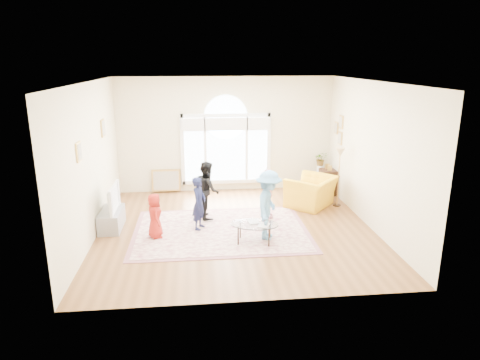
{
  "coord_description": "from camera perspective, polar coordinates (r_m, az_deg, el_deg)",
  "views": [
    {
      "loc": [
        -0.82,
        -8.85,
        3.63
      ],
      "look_at": [
        0.12,
        0.3,
        1.04
      ],
      "focal_mm": 32.0,
      "sensor_mm": 36.0,
      "label": 1
    }
  ],
  "objects": [
    {
      "name": "child_blue",
      "position": [
        8.82,
        3.82,
        -3.36
      ],
      "size": [
        0.83,
        1.07,
        1.46
      ],
      "primitive_type": "imported",
      "rotation": [
        0.0,
        0.0,
        1.23
      ],
      "color": "#5E9CCD",
      "rests_on": "area_rug"
    },
    {
      "name": "television",
      "position": [
        9.79,
        -16.92,
        -2.31
      ],
      "size": [
        0.17,
        1.01,
        0.58
      ],
      "color": "black",
      "rests_on": "tv_console"
    },
    {
      "name": "plant_pedestal",
      "position": [
        12.58,
        10.59,
        0.36
      ],
      "size": [
        0.2,
        0.2,
        0.7
      ],
      "primitive_type": "cylinder",
      "color": "white",
      "rests_on": "ground"
    },
    {
      "name": "side_cabinet",
      "position": [
        12.14,
        11.6,
        -0.25
      ],
      "size": [
        0.4,
        0.5,
        0.7
      ],
      "primitive_type": "cube",
      "color": "black",
      "rests_on": "ground"
    },
    {
      "name": "ground",
      "position": [
        9.6,
        -0.54,
        -6.47
      ],
      "size": [
        6.0,
        6.0,
        0.0
      ],
      "primitive_type": "plane",
      "color": "brown",
      "rests_on": "ground"
    },
    {
      "name": "area_rug",
      "position": [
        9.47,
        -2.55,
        -6.73
      ],
      "size": [
        3.6,
        2.6,
        0.02
      ],
      "primitive_type": "cube",
      "color": "beige",
      "rests_on": "ground"
    },
    {
      "name": "child_red",
      "position": [
        9.11,
        -11.29,
        -4.69
      ],
      "size": [
        0.39,
        0.52,
        0.95
      ],
      "primitive_type": "imported",
      "rotation": [
        0.0,
        0.0,
        1.78
      ],
      "color": "#9F1F16",
      "rests_on": "area_rug"
    },
    {
      "name": "coffee_table",
      "position": [
        8.73,
        1.94,
        -5.98
      ],
      "size": [
        1.09,
        0.82,
        0.54
      ],
      "rotation": [
        0.0,
        0.0,
        -0.22
      ],
      "color": "silver",
      "rests_on": "ground"
    },
    {
      "name": "leaning_picture",
      "position": [
        12.33,
        -9.75,
        -1.61
      ],
      "size": [
        0.8,
        0.14,
        0.62
      ],
      "primitive_type": "cube",
      "rotation": [
        -0.14,
        0.0,
        0.0
      ],
      "color": "tan",
      "rests_on": "ground"
    },
    {
      "name": "child_black",
      "position": [
        10.03,
        -4.38,
        -1.31
      ],
      "size": [
        0.61,
        0.73,
        1.35
      ],
      "primitive_type": "imported",
      "rotation": [
        0.0,
        0.0,
        1.73
      ],
      "color": "black",
      "rests_on": "area_rug"
    },
    {
      "name": "tv_console",
      "position": [
        9.95,
        -16.74,
        -5.04
      ],
      "size": [
        0.45,
        1.0,
        0.42
      ],
      "primitive_type": "cube",
      "color": "gray",
      "rests_on": "ground"
    },
    {
      "name": "armchair",
      "position": [
        11.05,
        9.49,
        -1.55
      ],
      "size": [
        1.55,
        1.57,
        0.77
      ],
      "primitive_type": "imported",
      "rotation": [
        0.0,
        0.0,
        4.0
      ],
      "color": "gold",
      "rests_on": "ground"
    },
    {
      "name": "rug_border",
      "position": [
        9.47,
        -2.55,
        -6.75
      ],
      "size": [
        3.8,
        2.8,
        0.01
      ],
      "primitive_type": "cube",
      "color": "#8E575F",
      "rests_on": "ground"
    },
    {
      "name": "potted_plant",
      "position": [
        12.44,
        10.71,
        2.79
      ],
      "size": [
        0.37,
        0.32,
        0.39
      ],
      "primitive_type": "imported",
      "rotation": [
        0.0,
        0.0,
        0.05
      ],
      "color": "#33722D",
      "rests_on": "plant_pedestal"
    },
    {
      "name": "room_shell",
      "position": [
        11.89,
        -1.8,
        5.76
      ],
      "size": [
        6.0,
        6.0,
        6.0
      ],
      "color": "beige",
      "rests_on": "ground"
    },
    {
      "name": "child_navy",
      "position": [
        9.39,
        -5.49,
        -3.1
      ],
      "size": [
        0.42,
        0.5,
        1.17
      ],
      "primitive_type": "imported",
      "rotation": [
        0.0,
        0.0,
        1.19
      ],
      "color": "#151939",
      "rests_on": "area_rug"
    },
    {
      "name": "child_pink",
      "position": [
        10.0,
        3.62,
        -1.83
      ],
      "size": [
        0.39,
        0.73,
        1.18
      ],
      "primitive_type": "imported",
      "rotation": [
        0.0,
        0.0,
        1.43
      ],
      "color": "#EFA6B0",
      "rests_on": "area_rug"
    },
    {
      "name": "floor_lamp",
      "position": [
        11.0,
        13.18,
        3.01
      ],
      "size": [
        0.26,
        0.26,
        1.51
      ],
      "color": "black",
      "rests_on": "ground"
    }
  ]
}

